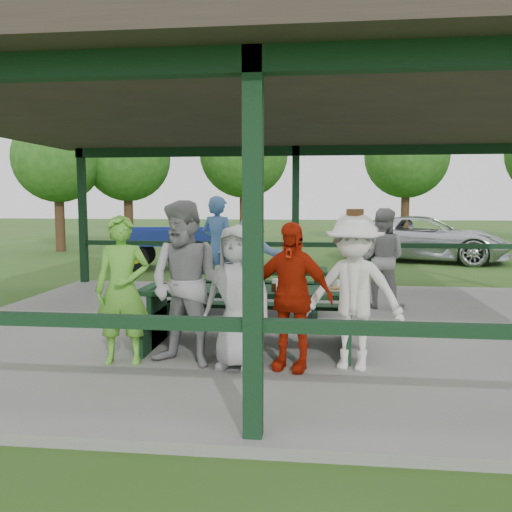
# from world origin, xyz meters

# --- Properties ---
(ground) EXTENTS (90.00, 90.00, 0.00)m
(ground) POSITION_xyz_m (0.00, 0.00, 0.00)
(ground) COLOR #294C17
(ground) RESTS_ON ground
(concrete_slab) EXTENTS (10.00, 8.00, 0.10)m
(concrete_slab) POSITION_xyz_m (0.00, 0.00, 0.05)
(concrete_slab) COLOR slate
(concrete_slab) RESTS_ON ground
(pavilion_structure) EXTENTS (10.60, 8.60, 3.24)m
(pavilion_structure) POSITION_xyz_m (0.00, 0.00, 3.17)
(pavilion_structure) COLOR black
(pavilion_structure) RESTS_ON concrete_slab
(picnic_table_near) EXTENTS (2.78, 1.39, 0.75)m
(picnic_table_near) POSITION_xyz_m (-0.36, -1.20, 0.58)
(picnic_table_near) COLOR black
(picnic_table_near) RESTS_ON concrete_slab
(picnic_table_far) EXTENTS (2.43, 1.39, 0.75)m
(picnic_table_far) POSITION_xyz_m (-0.57, 0.80, 0.57)
(picnic_table_far) COLOR black
(picnic_table_far) RESTS_ON concrete_slab
(table_setting) EXTENTS (2.31, 0.45, 0.10)m
(table_setting) POSITION_xyz_m (-0.30, -1.16, 0.88)
(table_setting) COLOR white
(table_setting) RESTS_ON picnic_table_near
(contestant_green) EXTENTS (0.67, 0.49, 1.70)m
(contestant_green) POSITION_xyz_m (-1.71, -2.05, 0.95)
(contestant_green) COLOR #5AA930
(contestant_green) RESTS_ON concrete_slab
(contestant_grey_left) EXTENTS (1.08, 0.95, 1.87)m
(contestant_grey_left) POSITION_xyz_m (-0.97, -2.05, 1.03)
(contestant_grey_left) COLOR gray
(contestant_grey_left) RESTS_ON concrete_slab
(contestant_grey_mid) EXTENTS (0.88, 0.68, 1.60)m
(contestant_grey_mid) POSITION_xyz_m (-0.38, -2.07, 0.90)
(contestant_grey_mid) COLOR #9C9C9F
(contestant_grey_mid) RESTS_ON concrete_slab
(contestant_red) EXTENTS (1.03, 0.66, 1.63)m
(contestant_red) POSITION_xyz_m (0.20, -2.04, 0.92)
(contestant_red) COLOR #A01906
(contestant_red) RESTS_ON concrete_slab
(contestant_white_fedora) EXTENTS (1.23, 0.89, 1.77)m
(contestant_white_fedora) POSITION_xyz_m (0.89, -1.95, 0.96)
(contestant_white_fedora) COLOR silver
(contestant_white_fedora) RESTS_ON concrete_slab
(spectator_lblue) EXTENTS (1.59, 0.91, 1.63)m
(spectator_lblue) POSITION_xyz_m (-0.67, 1.58, 0.92)
(spectator_lblue) COLOR #9BC3F0
(spectator_lblue) RESTS_ON concrete_slab
(spectator_blue) EXTENTS (0.83, 0.69, 1.94)m
(spectator_blue) POSITION_xyz_m (-1.40, 2.17, 1.07)
(spectator_blue) COLOR #395F96
(spectator_blue) RESTS_ON concrete_slab
(spectator_grey) EXTENTS (0.99, 0.87, 1.73)m
(spectator_grey) POSITION_xyz_m (1.59, 1.58, 0.96)
(spectator_grey) COLOR #959597
(spectator_grey) RESTS_ON concrete_slab
(pickup_truck) EXTENTS (5.63, 3.79, 1.43)m
(pickup_truck) POSITION_xyz_m (3.91, 9.87, 0.72)
(pickup_truck) COLOR silver
(pickup_truck) RESTS_ON ground
(farm_trailer) EXTENTS (3.60, 1.91, 1.25)m
(farm_trailer) POSITION_xyz_m (-3.75, 7.13, 0.62)
(farm_trailer) COLOR #1C319C
(farm_trailer) RESTS_ON ground
(tree_far_left) EXTENTS (3.36, 3.36, 5.25)m
(tree_far_left) POSITION_xyz_m (-7.02, 12.93, 3.55)
(tree_far_left) COLOR #311D13
(tree_far_left) RESTS_ON ground
(tree_left) EXTENTS (3.61, 3.61, 5.64)m
(tree_left) POSITION_xyz_m (-2.57, 14.26, 3.81)
(tree_left) COLOR #311D13
(tree_left) RESTS_ON ground
(tree_mid) EXTENTS (3.60, 3.60, 5.62)m
(tree_mid) POSITION_xyz_m (4.22, 16.24, 3.80)
(tree_mid) COLOR #311D13
(tree_mid) RESTS_ON ground
(tree_edge_left) EXTENTS (3.30, 3.30, 5.15)m
(tree_edge_left) POSITION_xyz_m (-9.24, 11.60, 3.48)
(tree_edge_left) COLOR #311D13
(tree_edge_left) RESTS_ON ground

